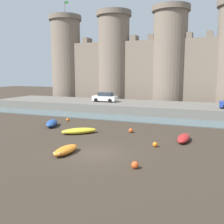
# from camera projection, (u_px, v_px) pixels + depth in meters

# --- Properties ---
(ground_plane) EXTENTS (160.00, 160.00, 0.00)m
(ground_plane) POSITION_uv_depth(u_px,v_px,m) (95.00, 153.00, 20.60)
(ground_plane) COLOR #382D23
(water_channel) EXTENTS (80.00, 4.50, 0.10)m
(water_channel) POSITION_uv_depth(u_px,v_px,m) (146.00, 120.00, 35.12)
(water_channel) COLOR slate
(water_channel) RESTS_ON ground
(quay_road) EXTENTS (57.38, 10.00, 1.39)m
(quay_road) POSITION_uv_depth(u_px,v_px,m) (157.00, 108.00, 41.68)
(quay_road) COLOR #666059
(quay_road) RESTS_ON ground
(castle) EXTENTS (52.42, 7.04, 21.43)m
(castle) POSITION_uv_depth(u_px,v_px,m) (169.00, 61.00, 49.65)
(castle) COLOR #7A6B5B
(castle) RESTS_ON ground
(rowboat_near_channel_left) EXTENTS (2.36, 3.50, 0.76)m
(rowboat_near_channel_left) POSITION_uv_depth(u_px,v_px,m) (52.00, 123.00, 30.85)
(rowboat_near_channel_left) COLOR #234793
(rowboat_near_channel_left) RESTS_ON ground
(rowboat_near_channel_right) EXTENTS (1.13, 3.13, 0.62)m
(rowboat_near_channel_right) POSITION_uv_depth(u_px,v_px,m) (184.00, 138.00, 24.11)
(rowboat_near_channel_right) COLOR red
(rowboat_near_channel_right) RESTS_ON ground
(rowboat_midflat_centre) EXTENTS (1.19, 2.86, 0.61)m
(rowboat_midflat_centre) POSITION_uv_depth(u_px,v_px,m) (66.00, 150.00, 20.45)
(rowboat_midflat_centre) COLOR orange
(rowboat_midflat_centre) RESTS_ON ground
(rowboat_foreground_centre) EXTENTS (3.59, 3.32, 0.60)m
(rowboat_foreground_centre) POSITION_uv_depth(u_px,v_px,m) (79.00, 131.00, 27.17)
(rowboat_foreground_centre) COLOR yellow
(rowboat_foreground_centre) RESTS_ON ground
(mooring_buoy_mid_mud) EXTENTS (0.46, 0.46, 0.46)m
(mooring_buoy_mid_mud) POSITION_uv_depth(u_px,v_px,m) (131.00, 131.00, 27.67)
(mooring_buoy_mid_mud) COLOR #E04C1E
(mooring_buoy_mid_mud) RESTS_ON ground
(mooring_buoy_near_channel) EXTENTS (0.40, 0.40, 0.40)m
(mooring_buoy_near_channel) POSITION_uv_depth(u_px,v_px,m) (68.00, 120.00, 34.20)
(mooring_buoy_near_channel) COLOR orange
(mooring_buoy_near_channel) RESTS_ON ground
(mooring_buoy_near_shore) EXTENTS (0.43, 0.43, 0.43)m
(mooring_buoy_near_shore) POSITION_uv_depth(u_px,v_px,m) (155.00, 144.00, 22.38)
(mooring_buoy_near_shore) COLOR orange
(mooring_buoy_near_shore) RESTS_ON ground
(mooring_buoy_off_centre) EXTENTS (0.49, 0.49, 0.49)m
(mooring_buoy_off_centre) POSITION_uv_depth(u_px,v_px,m) (135.00, 165.00, 17.33)
(mooring_buoy_off_centre) COLOR #E04C1E
(mooring_buoy_off_centre) RESTS_ON ground
(car_quay_west) EXTENTS (4.12, 1.92, 1.62)m
(car_quay_west) POSITION_uv_depth(u_px,v_px,m) (105.00, 97.00, 44.25)
(car_quay_west) COLOR silver
(car_quay_west) RESTS_ON quay_road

